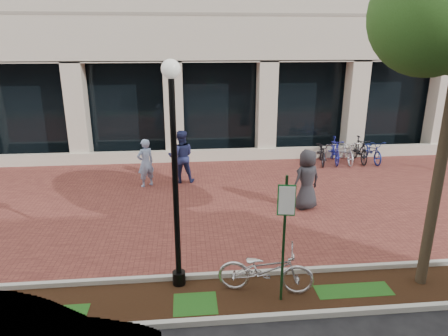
{
  "coord_description": "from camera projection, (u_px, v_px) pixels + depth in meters",
  "views": [
    {
      "loc": [
        -1.54,
        -12.17,
        5.04
      ],
      "look_at": [
        -0.42,
        -0.8,
        1.36
      ],
      "focal_mm": 32.0,
      "sensor_mm": 36.0,
      "label": 1
    }
  ],
  "objects": [
    {
      "name": "ground",
      "position": [
        234.0,
        199.0,
        13.22
      ],
      "size": [
        120.0,
        120.0,
        0.0
      ],
      "primitive_type": "plane",
      "color": "black",
      "rests_on": "ground"
    },
    {
      "name": "brick_plaza",
      "position": [
        234.0,
        199.0,
        13.22
      ],
      "size": [
        40.0,
        9.0,
        0.01
      ],
      "primitive_type": "cube",
      "color": "brown",
      "rests_on": "ground"
    },
    {
      "name": "planting_strip",
      "position": [
        265.0,
        295.0,
        8.24
      ],
      "size": [
        40.0,
        1.5,
        0.01
      ],
      "primitive_type": "cube",
      "color": "black",
      "rests_on": "ground"
    },
    {
      "name": "curb_plaza_side",
      "position": [
        259.0,
        273.0,
        8.94
      ],
      "size": [
        40.0,
        0.12,
        0.12
      ],
      "primitive_type": "cube",
      "color": "beige",
      "rests_on": "ground"
    },
    {
      "name": "curb_street_side",
      "position": [
        273.0,
        317.0,
        7.52
      ],
      "size": [
        40.0,
        0.12,
        0.12
      ],
      "primitive_type": "cube",
      "color": "beige",
      "rests_on": "ground"
    },
    {
      "name": "parking_sign",
      "position": [
        285.0,
        225.0,
        7.58
      ],
      "size": [
        0.34,
        0.07,
        2.68
      ],
      "rotation": [
        0.0,
        0.0,
        -0.17
      ],
      "color": "#153A19",
      "rests_on": "ground"
    },
    {
      "name": "lamppost",
      "position": [
        175.0,
        167.0,
        7.82
      ],
      "size": [
        0.36,
        0.36,
        4.72
      ],
      "color": "black",
      "rests_on": "ground"
    },
    {
      "name": "locked_bicycle",
      "position": [
        266.0,
        270.0,
        8.23
      ],
      "size": [
        2.08,
        1.09,
        1.04
      ],
      "primitive_type": "imported",
      "rotation": [
        0.0,
        0.0,
        1.36
      ],
      "color": "silver",
      "rests_on": "ground"
    },
    {
      "name": "pedestrian_left",
      "position": [
        146.0,
        163.0,
        14.15
      ],
      "size": [
        0.76,
        0.7,
        1.75
      ],
      "primitive_type": "imported",
      "rotation": [
        0.0,
        0.0,
        3.72
      ],
      "color": "#8DA8D3",
      "rests_on": "ground"
    },
    {
      "name": "pedestrian_mid",
      "position": [
        181.0,
        157.0,
        14.56
      ],
      "size": [
        0.97,
        0.76,
        1.95
      ],
      "primitive_type": "imported",
      "rotation": [
        0.0,
        0.0,
        3.17
      ],
      "color": "#1F254F",
      "rests_on": "ground"
    },
    {
      "name": "pedestrian_right",
      "position": [
        307.0,
        180.0,
        12.23
      ],
      "size": [
        1.08,
        0.9,
        1.9
      ],
      "primitive_type": "imported",
      "rotation": [
        0.0,
        0.0,
        3.51
      ],
      "color": "#28282D",
      "rests_on": "ground"
    },
    {
      "name": "bollard",
      "position": [
        440.0,
        158.0,
        16.01
      ],
      "size": [
        0.12,
        0.12,
        1.02
      ],
      "color": "silver",
      "rests_on": "ground"
    },
    {
      "name": "bike_rack_cluster",
      "position": [
        347.0,
        151.0,
        17.05
      ],
      "size": [
        3.07,
        1.97,
        1.09
      ],
      "rotation": [
        0.0,
        0.0,
        -0.12
      ],
      "color": "black",
      "rests_on": "ground"
    }
  ]
}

